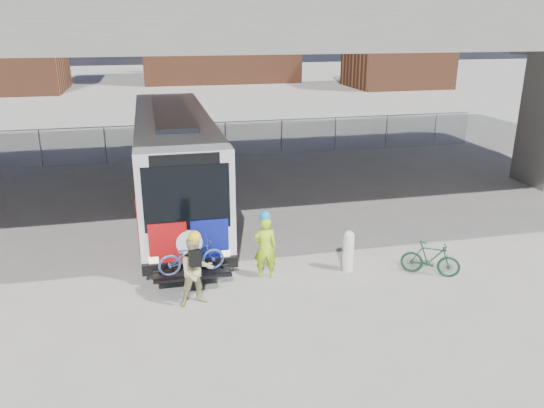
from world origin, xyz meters
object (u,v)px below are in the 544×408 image
object	(u,v)px
bus	(174,154)
bike_parked	(430,259)
bollard	(348,249)
cyclist_hivis	(265,246)
cyclist_tan	(196,270)

from	to	relation	value
bus	bike_parked	bearing A→B (deg)	-48.22
bollard	cyclist_hivis	world-z (taller)	cyclist_hivis
cyclist_tan	bollard	bearing A→B (deg)	1.27
bus	cyclist_tan	distance (m)	7.49
cyclist_hivis	bike_parked	size ratio (longest dim) A/B	1.20
cyclist_tan	bike_parked	bearing A→B (deg)	-9.68
bollard	cyclist_tan	world-z (taller)	cyclist_tan
cyclist_tan	cyclist_hivis	bearing A→B (deg)	17.50
cyclist_hivis	bike_parked	world-z (taller)	cyclist_hivis
cyclist_hivis	cyclist_tan	world-z (taller)	cyclist_tan
cyclist_hivis	cyclist_tan	xyz separation A→B (m)	(-1.95, -1.07, -0.01)
bollard	cyclist_tan	size ratio (longest dim) A/B	0.61
cyclist_tan	bike_parked	world-z (taller)	cyclist_tan
bus	bollard	world-z (taller)	bus
bollard	bike_parked	xyz separation A→B (m)	(2.11, -0.78, -0.16)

